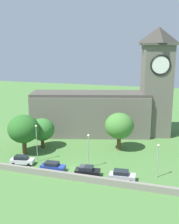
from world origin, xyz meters
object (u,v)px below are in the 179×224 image
Objects in this scene: car_blue at (53,166)px; car_black at (87,171)px; tree_riverside_east at (42,130)px; church at (111,104)px; streetlamp_east_mid at (158,155)px; streetlamp_west_mid at (37,137)px; streetlamp_central at (88,145)px; tree_churchyard at (119,126)px; car_white at (22,160)px; car_silver at (122,175)px; tree_riverside_west at (24,129)px.

car_blue is 6.60m from car_black.
car_black is 0.68× the size of tree_riverside_east.
car_black is (1.83, -24.81, -7.12)m from church.
streetlamp_west_mid is at bearing 179.73° from streetlamp_east_mid.
tree_riverside_east reaches higher than streetlamp_east_mid.
tree_churchyard reaches higher than streetlamp_central.
streetlamp_east_mid is (18.30, 3.01, 3.28)m from car_blue.
car_blue is 0.61× the size of streetlamp_west_mid.
car_white is 13.33m from streetlamp_central.
streetlamp_central is at bearing 103.81° from car_black.
tree_churchyard reaches higher than car_black.
car_black is 6.16m from car_silver.
streetlamp_west_mid is 1.11× the size of tree_riverside_east.
tree_riverside_west is at bearing 173.84° from streetlamp_east_mid.
tree_churchyard is at bearing 38.43° from streetlamp_west_mid.
tree_riverside_west is at bearing 147.56° from streetlamp_west_mid.
streetlamp_east_mid reaches higher than car_silver.
car_silver is (7.98, -24.77, -7.10)m from church.
tree_riverside_east reaches higher than streetlamp_central.
streetlamp_central is at bearing 10.45° from car_white.
streetlamp_east_mid is 0.73× the size of tree_churchyard.
car_white is at bearing -133.35° from streetlamp_west_mid.
tree_churchyard is (-3.50, 14.15, 4.52)m from car_silver.
car_silver is at bearing -2.44° from car_white.
tree_riverside_west is 1.01× the size of tree_churchyard.
car_black is at bearing -85.79° from church.
church is 4.36× the size of tree_churchyard.
car_white is 5.08m from streetlamp_west_mid.
car_white is 25.42m from streetlamp_east_mid.
car_black is at bearing -100.59° from tree_churchyard.
tree_churchyard is (3.44, 10.99, 1.03)m from streetlamp_central.
church is at bearing 64.15° from car_white.
tree_riverside_east is at bearing 124.92° from car_blue.
streetlamp_central is at bearing 28.98° from car_blue.
tree_riverside_east is (-13.86, 10.39, 3.31)m from car_black.
streetlamp_central is 11.56m from tree_churchyard.
church is 4.31× the size of tree_riverside_west.
streetlamp_east_mid is (25.12, 2.12, 3.27)m from car_white.
church is 5.38× the size of tree_riverside_east.
streetlamp_west_mid is 7.75m from tree_riverside_east.
church is 25.88m from car_black.
car_black is 0.55× the size of tree_churchyard.
streetlamp_east_mid reaches higher than car_white.
car_blue is at bearing -151.02° from streetlamp_central.
car_black reaches higher than car_white.
streetlamp_west_mid is (-17.48, 3.06, 4.01)m from car_silver.
tree_riverside_west reaches higher than streetlamp_west_mid.
church reaches higher than tree_riverside_west.
streetlamp_east_mid is at bearing 28.08° from car_silver.
car_silver is 15.26m from tree_churchyard.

